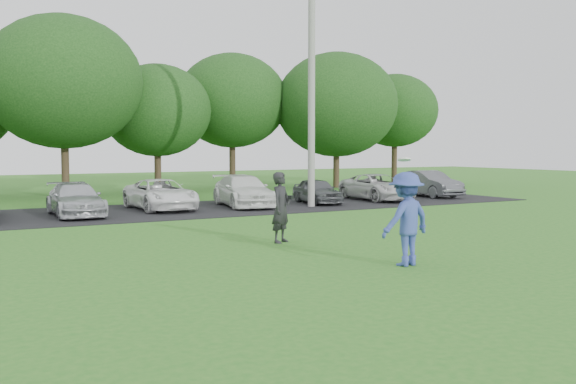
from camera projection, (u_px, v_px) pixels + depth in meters
name	position (u px, v px, depth m)	size (l,w,h in m)	color
ground	(374.00, 267.00, 12.85)	(100.00, 100.00, 0.00)	#297120
parking_lot	(164.00, 211.00, 24.15)	(32.00, 6.50, 0.03)	black
utility_pole	(312.00, 69.00, 25.37)	(0.28, 0.28, 10.98)	gray
frisbee_player	(406.00, 219.00, 12.98)	(1.32, 0.88, 2.21)	#384BA0
camera_bystander	(281.00, 207.00, 16.11)	(0.78, 0.71, 1.78)	black
parked_cars	(149.00, 195.00, 23.81)	(28.28, 4.88, 1.26)	#A8AAAF
tree_row	(130.00, 99.00, 33.03)	(42.39, 9.85, 8.64)	#38281C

